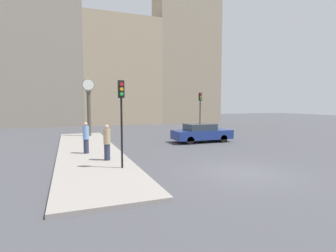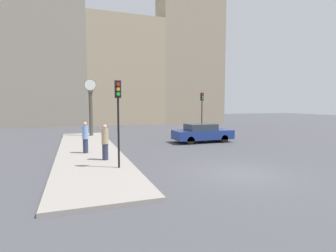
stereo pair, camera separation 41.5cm
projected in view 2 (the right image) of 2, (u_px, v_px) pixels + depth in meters
ground_plane at (240, 173)px, 11.28m from camera, size 120.00×120.00×0.00m
sidewalk_corner at (88, 150)px, 16.52m from camera, size 3.58×19.42×0.13m
building_row at (120, 61)px, 38.55m from camera, size 32.42×5.00×19.82m
sedan_car at (202, 133)px, 20.50m from camera, size 4.61×1.89×1.45m
traffic_light_near at (118, 106)px, 11.53m from camera, size 0.26×0.24×3.88m
traffic_light_far at (202, 105)px, 25.46m from camera, size 0.26×0.24×4.08m
street_clock at (91, 108)px, 23.55m from camera, size 1.04×0.43×5.07m
pedestrian_tan_coat at (105, 142)px, 13.33m from camera, size 0.35×0.35×1.81m
pedestrian_blue_stripe at (85, 137)px, 15.22m from camera, size 0.35×0.35×1.81m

